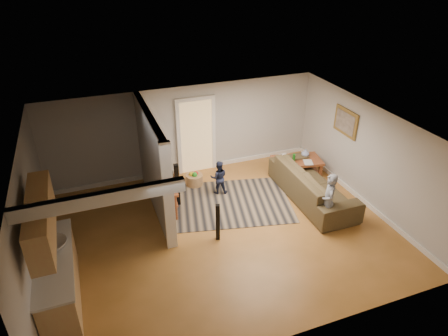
{
  "coord_description": "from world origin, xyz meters",
  "views": [
    {
      "loc": [
        -2.49,
        -6.76,
        5.67
      ],
      "look_at": [
        0.37,
        0.92,
        1.1
      ],
      "focal_mm": 32.0,
      "sensor_mm": 36.0,
      "label": 1
    }
  ],
  "objects_px": {
    "toy_basket": "(194,179)",
    "child": "(324,225)",
    "tv_console": "(167,186)",
    "coffee_table": "(297,163)",
    "speaker_left": "(218,222)",
    "sofa": "(311,198)",
    "speaker_right": "(177,185)",
    "toddler": "(219,193)"
  },
  "relations": [
    {
      "from": "toy_basket",
      "to": "child",
      "type": "bearing_deg",
      "value": -50.08
    },
    {
      "from": "tv_console",
      "to": "child",
      "type": "bearing_deg",
      "value": -23.57
    },
    {
      "from": "toy_basket",
      "to": "child",
      "type": "xyz_separation_m",
      "value": [
        2.32,
        -2.77,
        -0.17
      ]
    },
    {
      "from": "coffee_table",
      "to": "speaker_left",
      "type": "distance_m",
      "value": 3.54
    },
    {
      "from": "sofa",
      "to": "speaker_left",
      "type": "height_order",
      "value": "speaker_left"
    },
    {
      "from": "sofa",
      "to": "speaker_left",
      "type": "distance_m",
      "value": 2.91
    },
    {
      "from": "sofa",
      "to": "speaker_right",
      "type": "relative_size",
      "value": 2.49
    },
    {
      "from": "speaker_left",
      "to": "toddler",
      "type": "distance_m",
      "value": 1.94
    },
    {
      "from": "toddler",
      "to": "sofa",
      "type": "bearing_deg",
      "value": 169.69
    },
    {
      "from": "coffee_table",
      "to": "toddler",
      "type": "xyz_separation_m",
      "value": [
        -2.35,
        -0.09,
        -0.4
      ]
    },
    {
      "from": "speaker_left",
      "to": "sofa",
      "type": "bearing_deg",
      "value": 33.72
    },
    {
      "from": "sofa",
      "to": "toddler",
      "type": "relative_size",
      "value": 3.04
    },
    {
      "from": "tv_console",
      "to": "speaker_left",
      "type": "bearing_deg",
      "value": -56.85
    },
    {
      "from": "sofa",
      "to": "toy_basket",
      "type": "bearing_deg",
      "value": 58.08
    },
    {
      "from": "toddler",
      "to": "speaker_right",
      "type": "bearing_deg",
      "value": 23.29
    },
    {
      "from": "coffee_table",
      "to": "sofa",
      "type": "bearing_deg",
      "value": -100.9
    },
    {
      "from": "speaker_left",
      "to": "toddler",
      "type": "relative_size",
      "value": 0.97
    },
    {
      "from": "sofa",
      "to": "coffee_table",
      "type": "bearing_deg",
      "value": -10.25
    },
    {
      "from": "sofa",
      "to": "toy_basket",
      "type": "height_order",
      "value": "same"
    },
    {
      "from": "tv_console",
      "to": "speaker_right",
      "type": "relative_size",
      "value": 1.07
    },
    {
      "from": "coffee_table",
      "to": "toddler",
      "type": "bearing_deg",
      "value": -177.91
    },
    {
      "from": "toddler",
      "to": "speaker_left",
      "type": "bearing_deg",
      "value": 85.68
    },
    {
      "from": "speaker_right",
      "to": "toddler",
      "type": "xyz_separation_m",
      "value": [
        1.13,
        0.14,
        -0.56
      ]
    },
    {
      "from": "speaker_left",
      "to": "toddler",
      "type": "bearing_deg",
      "value": 89.02
    },
    {
      "from": "tv_console",
      "to": "speaker_left",
      "type": "xyz_separation_m",
      "value": [
        0.75,
        -1.5,
        -0.22
      ]
    },
    {
      "from": "toddler",
      "to": "child",
      "type": "bearing_deg",
      "value": 146.45
    },
    {
      "from": "speaker_left",
      "to": "speaker_right",
      "type": "bearing_deg",
      "value": 125.75
    },
    {
      "from": "child",
      "to": "toddler",
      "type": "bearing_deg",
      "value": -116.68
    },
    {
      "from": "tv_console",
      "to": "speaker_right",
      "type": "distance_m",
      "value": 0.31
    },
    {
      "from": "toy_basket",
      "to": "child",
      "type": "relative_size",
      "value": 0.35
    },
    {
      "from": "tv_console",
      "to": "toy_basket",
      "type": "bearing_deg",
      "value": 50.44
    },
    {
      "from": "sofa",
      "to": "speaker_right",
      "type": "xyz_separation_m",
      "value": [
        -3.27,
        0.91,
        0.56
      ]
    },
    {
      "from": "speaker_right",
      "to": "child",
      "type": "height_order",
      "value": "speaker_right"
    },
    {
      "from": "speaker_right",
      "to": "tv_console",
      "type": "bearing_deg",
      "value": -147.52
    },
    {
      "from": "sofa",
      "to": "tv_console",
      "type": "distance_m",
      "value": 3.69
    },
    {
      "from": "sofa",
      "to": "toy_basket",
      "type": "relative_size",
      "value": 6.11
    },
    {
      "from": "speaker_left",
      "to": "child",
      "type": "relative_size",
      "value": 0.67
    },
    {
      "from": "tv_console",
      "to": "speaker_left",
      "type": "relative_size",
      "value": 1.34
    },
    {
      "from": "tv_console",
      "to": "speaker_right",
      "type": "height_order",
      "value": "speaker_right"
    },
    {
      "from": "coffee_table",
      "to": "speaker_right",
      "type": "height_order",
      "value": "speaker_right"
    },
    {
      "from": "toy_basket",
      "to": "speaker_right",
      "type": "bearing_deg",
      "value": -130.64
    },
    {
      "from": "toy_basket",
      "to": "tv_console",
      "type": "bearing_deg",
      "value": -136.25
    }
  ]
}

